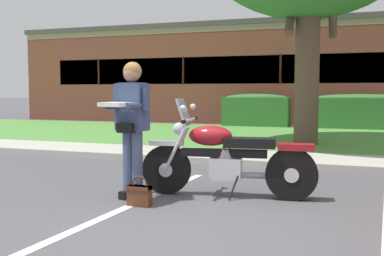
% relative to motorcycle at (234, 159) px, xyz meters
% --- Properties ---
extents(ground_plane, '(140.00, 140.00, 0.00)m').
position_rel_motorcycle_xyz_m(ground_plane, '(0.13, -1.14, -0.49)').
color(ground_plane, '#4C4C51').
extents(curb_strip, '(60.00, 0.20, 0.12)m').
position_rel_motorcycle_xyz_m(curb_strip, '(0.13, 2.36, -0.43)').
color(curb_strip, '#B7B2A8').
rests_on(curb_strip, ground).
extents(concrete_walk, '(60.00, 1.50, 0.08)m').
position_rel_motorcycle_xyz_m(concrete_walk, '(0.13, 3.21, -0.45)').
color(concrete_walk, '#B7B2A8').
rests_on(concrete_walk, ground).
extents(grass_lawn, '(60.00, 7.02, 0.06)m').
position_rel_motorcycle_xyz_m(grass_lawn, '(0.13, 7.47, -0.46)').
color(grass_lawn, '#518E3D').
rests_on(grass_lawn, ground).
extents(stall_stripe_0, '(0.48, 4.40, 0.01)m').
position_rel_motorcycle_xyz_m(stall_stripe_0, '(-1.05, -0.94, -0.49)').
color(stall_stripe_0, silver).
rests_on(stall_stripe_0, ground).
extents(motorcycle, '(2.24, 0.82, 1.26)m').
position_rel_motorcycle_xyz_m(motorcycle, '(0.00, 0.00, 0.00)').
color(motorcycle, black).
rests_on(motorcycle, ground).
extents(rider_person, '(0.53, 0.62, 1.70)m').
position_rel_motorcycle_xyz_m(rider_person, '(-1.17, -0.52, 0.52)').
color(rider_person, black).
rests_on(rider_person, ground).
extents(handbag, '(0.28, 0.13, 0.36)m').
position_rel_motorcycle_xyz_m(handbag, '(-0.93, -0.81, -0.34)').
color(handbag, '#562D19').
rests_on(handbag, ground).
extents(hedge_left, '(2.42, 0.90, 1.24)m').
position_rel_motorcycle_xyz_m(hedge_left, '(-1.84, 10.96, 0.16)').
color(hedge_left, '#336B2D').
rests_on(hedge_left, ground).
extents(hedge_center_left, '(3.38, 0.90, 1.24)m').
position_rel_motorcycle_xyz_m(hedge_center_left, '(1.78, 10.96, 0.16)').
color(hedge_center_left, '#336B2D').
rests_on(hedge_center_left, ground).
extents(brick_building, '(23.78, 9.84, 4.17)m').
position_rel_motorcycle_xyz_m(brick_building, '(-1.12, 16.91, 1.60)').
color(brick_building, brown).
rests_on(brick_building, ground).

